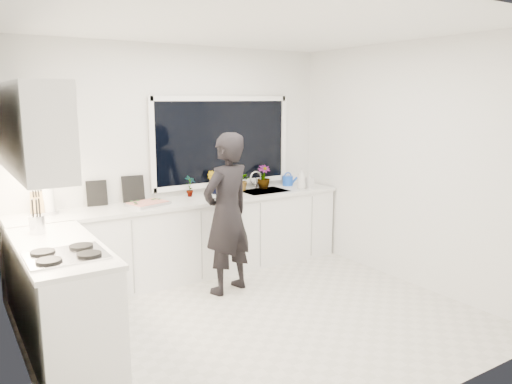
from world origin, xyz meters
TOP-DOWN VIEW (x-y plane):
  - floor at (0.00, 0.00)m, footprint 4.00×3.50m
  - wall_back at (0.00, 1.76)m, footprint 4.00×0.02m
  - wall_left at (-2.01, 0.00)m, footprint 0.02×3.50m
  - wall_right at (2.01, 0.00)m, footprint 0.02×3.50m
  - ceiling at (0.00, 0.00)m, footprint 4.00×3.50m
  - window at (0.60, 1.73)m, footprint 1.80×0.02m
  - base_cabinets_back at (0.00, 1.45)m, footprint 3.92×0.58m
  - base_cabinets_left at (-1.67, 0.35)m, footprint 0.58×1.60m
  - countertop_back at (0.00, 1.44)m, footprint 3.94×0.62m
  - countertop_left at (-1.67, 0.35)m, footprint 0.62×1.60m
  - upper_cabinets at (-1.79, 0.70)m, footprint 0.34×2.10m
  - sink at (1.05, 1.45)m, footprint 0.58×0.42m
  - faucet at (1.05, 1.65)m, footprint 0.03×0.03m
  - stovetop at (-1.69, -0.00)m, footprint 0.56×0.48m
  - person at (0.12, 0.77)m, footprint 0.72×0.58m
  - pizza_tray at (-0.52, 1.42)m, footprint 0.49×0.41m
  - pizza at (-0.52, 1.42)m, footprint 0.44×0.37m
  - watering_can at (1.54, 1.61)m, footprint 0.14×0.14m
  - paper_towel_roll at (-1.52, 1.55)m, footprint 0.14×0.14m
  - knife_block at (-1.62, 1.59)m, footprint 0.15×0.14m
  - utensil_crock at (-1.75, 0.80)m, footprint 0.16×0.16m
  - picture_frame_large at (-0.99, 1.69)m, footprint 0.22×0.05m
  - picture_frame_small at (-0.58, 1.69)m, footprint 0.25×0.04m
  - herb_plants at (0.76, 1.61)m, footprint 1.23×0.27m
  - soap_bottles at (1.58, 1.30)m, footprint 0.26×0.16m

SIDE VIEW (x-z plane):
  - floor at x=0.00m, z-range -0.02..0.00m
  - base_cabinets_back at x=0.00m, z-range 0.00..0.88m
  - base_cabinets_left at x=-1.67m, z-range 0.00..0.88m
  - person at x=0.12m, z-range 0.00..1.74m
  - sink at x=1.05m, z-range 0.80..0.94m
  - countertop_back at x=0.00m, z-range 0.88..0.92m
  - countertop_left at x=-1.67m, z-range 0.88..0.92m
  - stovetop at x=-1.69m, z-range 0.92..0.95m
  - pizza_tray at x=-0.52m, z-range 0.92..0.95m
  - pizza at x=-0.52m, z-range 0.95..0.96m
  - watering_can at x=1.54m, z-range 0.92..1.05m
  - utensil_crock at x=-1.75m, z-range 0.92..1.08m
  - faucet at x=1.05m, z-range 0.92..1.14m
  - knife_block at x=-1.62m, z-range 0.92..1.14m
  - soap_bottles at x=1.58m, z-range 0.91..1.19m
  - paper_towel_roll at x=-1.52m, z-range 0.92..1.18m
  - picture_frame_large at x=-0.99m, z-range 0.92..1.20m
  - herb_plants at x=0.76m, z-range 0.91..1.21m
  - picture_frame_small at x=-0.58m, z-range 0.92..1.22m
  - wall_back at x=0.00m, z-range 0.00..2.70m
  - wall_left at x=-2.01m, z-range 0.00..2.70m
  - wall_right at x=2.01m, z-range 0.00..2.70m
  - window at x=0.60m, z-range 1.05..2.05m
  - upper_cabinets at x=-1.79m, z-range 1.50..2.20m
  - ceiling at x=0.00m, z-range 2.70..2.72m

